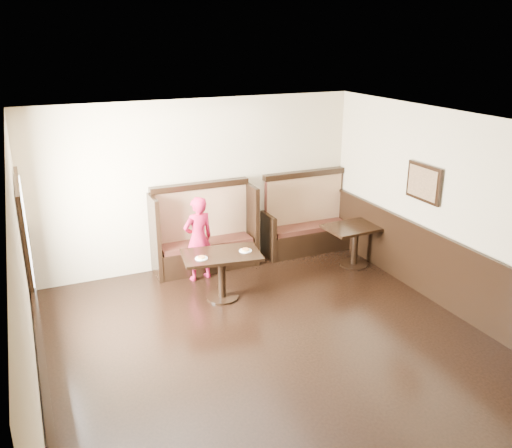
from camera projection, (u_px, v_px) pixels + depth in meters
ground at (295, 370)px, 6.40m from camera, size 7.00×7.00×0.00m
room_shell at (262, 314)px, 6.31m from camera, size 7.00×7.00×7.00m
booth_main at (204, 238)px, 9.07m from camera, size 1.75×0.72×1.45m
booth_neighbor at (306, 225)px, 9.83m from camera, size 1.65×0.72×1.45m
table_main at (221, 264)px, 7.97m from camera, size 1.22×0.87×0.72m
table_neighbor at (355, 236)px, 9.14m from camera, size 1.06×0.72×0.71m
child at (198, 239)px, 8.57m from camera, size 0.56×0.41×1.38m
pizza_plate_left at (201, 258)px, 7.73m from camera, size 0.18×0.18×0.03m
pizza_plate_right at (245, 250)px, 8.00m from camera, size 0.19×0.19×0.03m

